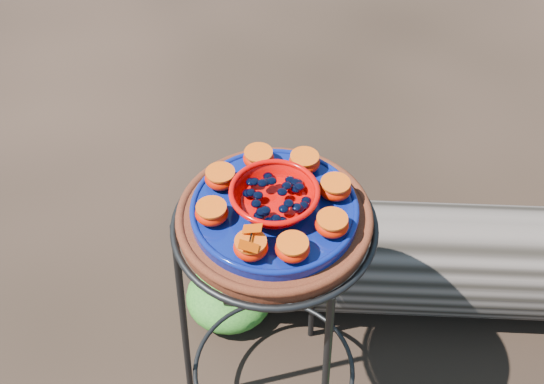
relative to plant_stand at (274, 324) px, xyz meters
The scene contains 17 objects.
plant_stand is the anchor object (origin of this frame).
terracotta_saucer 0.37m from the plant_stand, ahead, with size 0.37×0.37×0.03m, color #42120B.
cobalt_plate 0.39m from the plant_stand, ahead, with size 0.32×0.32×0.02m, color #0A125D.
red_bowl 0.42m from the plant_stand, ahead, with size 0.16×0.16×0.04m, color #CB0502, non-canonical shape.
glass_gems 0.46m from the plant_stand, ahead, with size 0.12×0.12×0.02m, color black, non-canonical shape.
orange_half_0 0.43m from the plant_stand, 81.57° to the right, with size 0.06×0.06×0.03m, color #BA1800.
orange_half_1 0.43m from the plant_stand, 45.94° to the right, with size 0.06×0.06×0.03m, color #BA1800.
orange_half_2 0.43m from the plant_stand, ahead, with size 0.06×0.06×0.03m, color #BA1800.
orange_half_3 0.43m from the plant_stand, 44.06° to the left, with size 0.06×0.06×0.03m, color #BA1800.
orange_half_4 0.43m from the plant_stand, 89.06° to the left, with size 0.06×0.06×0.03m, color #BA1800.
orange_half_5 0.43m from the plant_stand, 134.06° to the left, with size 0.06×0.06×0.03m, color #BA1800.
orange_half_6 0.43m from the plant_stand, behind, with size 0.06×0.06×0.03m, color #BA1800.
orange_half_7 0.43m from the plant_stand, 135.94° to the right, with size 0.06×0.06×0.03m, color #BA1800.
butterfly 0.46m from the plant_stand, 81.57° to the right, with size 0.07×0.05×0.01m, color #B83400, non-canonical shape.
driftwood_log 0.82m from the plant_stand, 53.08° to the left, with size 1.72×0.45×0.32m, color black, non-canonical shape.
foliage_left 0.42m from the plant_stand, 143.04° to the left, with size 0.25×0.25×0.13m, color #1F5318.
foliage_back 0.59m from the plant_stand, 112.61° to the left, with size 0.28×0.28×0.14m, color #1F5318.
Camera 1 is at (0.42, -0.76, 1.69)m, focal length 45.00 mm.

